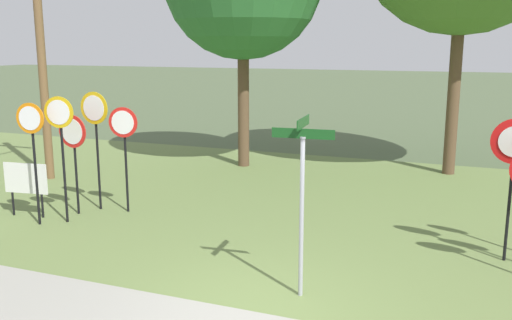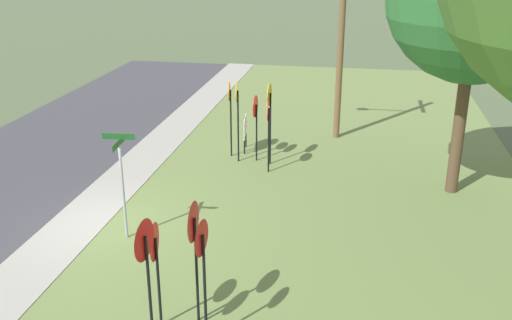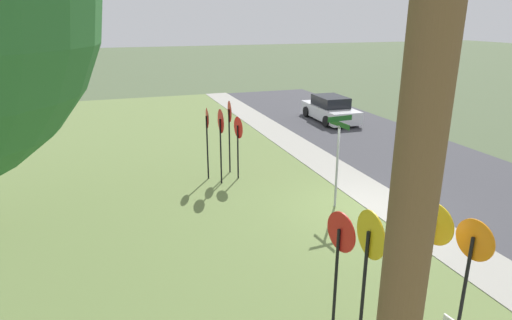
# 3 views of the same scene
# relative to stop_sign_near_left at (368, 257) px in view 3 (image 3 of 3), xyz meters

# --- Properties ---
(ground_plane) EXTENTS (160.00, 160.00, 0.00)m
(ground_plane) POSITION_rel_stop_sign_near_left_xyz_m (5.37, -3.62, -2.10)
(ground_plane) COLOR #4C5B3D
(road_asphalt) EXTENTS (44.00, 6.40, 0.01)m
(road_asphalt) POSITION_rel_stop_sign_near_left_xyz_m (5.37, -8.42, -2.10)
(road_asphalt) COLOR #3D3D42
(road_asphalt) RESTS_ON ground_plane
(sidewalk_strip) EXTENTS (44.00, 1.60, 0.06)m
(sidewalk_strip) POSITION_rel_stop_sign_near_left_xyz_m (5.37, -4.42, -2.07)
(sidewalk_strip) COLOR #99968C
(sidewalk_strip) RESTS_ON ground_plane
(grass_median) EXTENTS (44.00, 12.00, 0.04)m
(grass_median) POSITION_rel_stop_sign_near_left_xyz_m (5.37, 2.38, -2.08)
(grass_median) COLOR olive
(grass_median) RESTS_ON ground_plane
(stop_sign_near_left) EXTENTS (0.76, 0.10, 2.82)m
(stop_sign_near_left) POSITION_rel_stop_sign_near_left_xyz_m (0.00, 0.00, 0.00)
(stop_sign_near_left) COLOR black
(stop_sign_near_left) RESTS_ON grass_median
(stop_sign_near_right) EXTENTS (0.65, 0.13, 2.68)m
(stop_sign_near_right) POSITION_rel_stop_sign_near_left_xyz_m (-0.52, -1.48, -0.14)
(stop_sign_near_right) COLOR black
(stop_sign_near_right) RESTS_ON grass_median
(stop_sign_far_left) EXTENTS (0.68, 0.14, 2.81)m
(stop_sign_far_left) POSITION_rel_stop_sign_near_left_xyz_m (-0.06, -1.12, -0.04)
(stop_sign_far_left) COLOR black
(stop_sign_far_left) RESTS_ON grass_median
(stop_sign_far_center) EXTENTS (0.75, 0.10, 2.33)m
(stop_sign_far_center) POSITION_rel_stop_sign_near_left_xyz_m (-0.24, -0.52, -0.37)
(stop_sign_far_center) COLOR black
(stop_sign_far_center) RESTS_ON grass_median
(stop_sign_far_right) EXTENTS (0.69, 0.14, 2.49)m
(stop_sign_far_right) POSITION_rel_stop_sign_near_left_xyz_m (0.74, 0.06, -0.26)
(stop_sign_far_right) COLOR black
(stop_sign_far_right) RESTS_ON grass_median
(yield_sign_near_left) EXTENTS (0.81, 0.10, 2.62)m
(yield_sign_near_left) POSITION_rel_stop_sign_near_left_xyz_m (8.94, -0.04, -0.09)
(yield_sign_near_left) COLOR black
(yield_sign_near_left) RESTS_ON grass_median
(yield_sign_near_right) EXTENTS (0.78, 0.12, 2.70)m
(yield_sign_near_right) POSITION_rel_stop_sign_near_left_xyz_m (9.95, -0.64, -0.03)
(yield_sign_near_right) COLOR black
(yield_sign_near_right) RESTS_ON grass_median
(yield_sign_far_left) EXTENTS (0.70, 0.12, 2.57)m
(yield_sign_far_left) POSITION_rel_stop_sign_near_left_xyz_m (9.54, 0.29, -0.15)
(yield_sign_far_left) COLOR black
(yield_sign_far_left) RESTS_ON grass_median
(yield_sign_far_right) EXTENTS (0.76, 0.13, 2.26)m
(yield_sign_far_right) POSITION_rel_stop_sign_near_left_xyz_m (9.22, -0.74, -0.39)
(yield_sign_far_right) COLOR black
(yield_sign_far_right) RESTS_ON grass_median
(street_name_post) EXTENTS (0.96, 0.81, 2.83)m
(street_name_post) POSITION_rel_stop_sign_near_left_xyz_m (5.89, -2.79, -0.37)
(street_name_post) COLOR #9EA0A8
(street_name_post) RESTS_ON grass_median
(utility_pole) EXTENTS (2.10, 2.40, 7.85)m
(utility_pole) POSITION_rel_stop_sign_near_left_xyz_m (-3.34, 1.95, 2.21)
(utility_pole) COLOR brown
(utility_pole) RESTS_ON grass_median
(parked_sedan_distant) EXTENTS (4.31, 1.99, 1.39)m
(parked_sedan_distant) POSITION_rel_stop_sign_near_left_xyz_m (16.51, -8.30, -1.46)
(parked_sedan_distant) COLOR silver
(parked_sedan_distant) RESTS_ON road_asphalt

